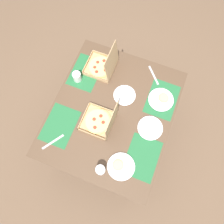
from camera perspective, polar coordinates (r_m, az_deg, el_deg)
ground_plane at (r=2.72m, az=0.00°, el=-5.25°), size 6.00×6.00×0.00m
dining_table at (r=2.11m, az=0.00°, el=-1.02°), size 1.25×1.06×0.75m
placemat_near_left at (r=2.18m, az=-6.72°, el=9.97°), size 0.36×0.26×0.00m
placemat_near_right at (r=2.02m, az=-13.10°, el=-3.31°), size 0.36×0.26×0.00m
placemat_far_left at (r=2.10m, az=12.59°, el=3.20°), size 0.36×0.26×0.00m
placemat_far_right at (r=1.92m, az=7.66°, el=-11.32°), size 0.36×0.26×0.00m
pizza_box_corner_right at (r=2.15m, az=-2.37°, el=11.66°), size 0.27×0.27×0.30m
pizza_box_edge_far at (r=1.93m, az=-2.90°, el=-2.34°), size 0.27×0.27×0.30m
plate_near_left at (r=1.89m, az=2.23°, el=-13.63°), size 0.23×0.23×0.03m
plate_near_right at (r=2.08m, az=12.36°, el=3.10°), size 0.23×0.23×0.03m
plate_middle at (r=2.06m, az=3.19°, el=4.21°), size 0.20×0.20×0.02m
plate_far_right at (r=1.98m, az=9.64°, el=-4.05°), size 0.22×0.22×0.02m
cup_clear_left at (r=2.12m, az=-8.86°, el=8.85°), size 0.08×0.08×0.10m
cup_spare at (r=1.85m, az=-2.94°, el=-14.49°), size 0.08×0.08×0.09m
knife_by_far_left at (r=2.19m, az=10.51°, el=9.15°), size 0.17×0.15×0.00m
knife_by_near_left at (r=1.99m, az=-14.74°, el=-7.33°), size 0.18×0.13×0.00m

